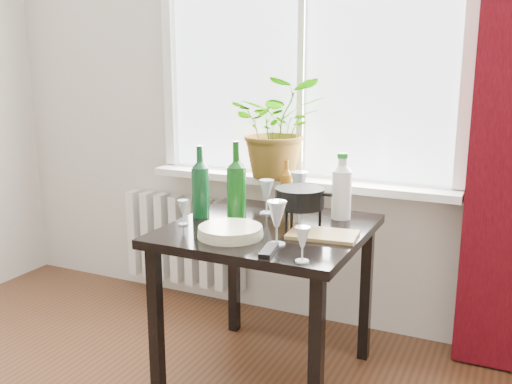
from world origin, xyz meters
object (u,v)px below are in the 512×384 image
at_px(potted_plant, 278,128).
at_px(wineglass_back_center, 299,191).
at_px(fondue_pot, 300,207).
at_px(table, 268,246).
at_px(bottle_amber, 286,183).
at_px(wine_bottle_right, 236,181).
at_px(cleaning_bottle, 342,185).
at_px(cutting_board, 323,235).
at_px(radiator, 184,240).
at_px(plate_stack, 230,231).
at_px(wineglass_back_left, 267,196).
at_px(wineglass_front_right, 277,223).
at_px(wineglass_far_right, 302,244).
at_px(wine_bottle_left, 200,181).
at_px(wineglass_front_left, 183,212).
at_px(tv_remote, 269,250).

bearing_deg(potted_plant, wineglass_back_center, -49.31).
xyz_separation_m(potted_plant, fondue_pot, (0.31, -0.48, -0.29)).
relative_size(table, potted_plant, 1.58).
relative_size(bottle_amber, fondue_pot, 0.96).
bearing_deg(wine_bottle_right, potted_plant, 92.62).
height_order(potted_plant, wineglass_back_center, potted_plant).
xyz_separation_m(cleaning_bottle, cutting_board, (0.02, -0.31, -0.15)).
bearing_deg(table, radiator, 143.46).
bearing_deg(plate_stack, radiator, 132.54).
distance_m(wineglass_back_left, cutting_board, 0.45).
height_order(wineglass_back_center, plate_stack, wineglass_back_center).
xyz_separation_m(radiator, wineglass_back_left, (0.75, -0.43, 0.44)).
xyz_separation_m(wine_bottle_right, wineglass_back_left, (0.07, 0.18, -0.10)).
height_order(wine_bottle_right, wineglass_back_left, wine_bottle_right).
bearing_deg(wineglass_front_right, cleaning_bottle, 76.86).
bearing_deg(wineglass_far_right, cutting_board, 95.75).
xyz_separation_m(wineglass_far_right, wineglass_back_center, (-0.27, 0.67, 0.03)).
height_order(wine_bottle_left, wineglass_back_left, wine_bottle_left).
distance_m(radiator, wine_bottle_left, 0.96).
bearing_deg(wineglass_front_left, wineglass_back_center, 48.82).
bearing_deg(cutting_board, wineglass_front_left, -170.70).
relative_size(table, wineglass_front_left, 7.36).
distance_m(radiator, wineglass_far_right, 1.59).
xyz_separation_m(bottle_amber, wineglass_back_left, (-0.03, -0.17, -0.04)).
relative_size(bottle_amber, cleaning_bottle, 0.76).
bearing_deg(wineglass_back_left, plate_stack, -87.41).
height_order(wineglass_back_left, plate_stack, wineglass_back_left).
bearing_deg(wine_bottle_right, wineglass_far_right, -39.81).
relative_size(cleaning_bottle, tv_remote, 2.03).
xyz_separation_m(cleaning_bottle, fondue_pot, (-0.13, -0.19, -0.07)).
height_order(wine_bottle_left, plate_stack, wine_bottle_left).
bearing_deg(wineglass_front_left, radiator, 122.66).
height_order(cleaning_bottle, wineglass_back_left, cleaning_bottle).
distance_m(wineglass_front_left, fondue_pot, 0.52).
xyz_separation_m(potted_plant, wineglass_far_right, (0.50, -0.93, -0.31)).
xyz_separation_m(wineglass_far_right, tv_remote, (-0.15, 0.05, -0.06)).
height_order(radiator, wine_bottle_right, wine_bottle_right).
bearing_deg(wineglass_far_right, wineglass_front_right, 138.55).
bearing_deg(tv_remote, wineglass_front_right, 85.59).
xyz_separation_m(cleaning_bottle, plate_stack, (-0.33, -0.47, -0.14)).
bearing_deg(cleaning_bottle, wineglass_front_left, -146.15).
relative_size(wineglass_back_center, fondue_pot, 0.81).
height_order(plate_stack, cutting_board, plate_stack).
bearing_deg(cutting_board, wineglass_back_center, 125.41).
relative_size(potted_plant, wineglass_front_right, 2.92).
xyz_separation_m(cleaning_bottle, wineglass_front_left, (-0.61, -0.41, -0.10)).
bearing_deg(fondue_pot, tv_remote, -100.65).
bearing_deg(table, fondue_pot, 31.88).
height_order(wine_bottle_right, wineglass_far_right, wine_bottle_right).
xyz_separation_m(wineglass_front_right, cutting_board, (0.13, 0.19, -0.08)).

